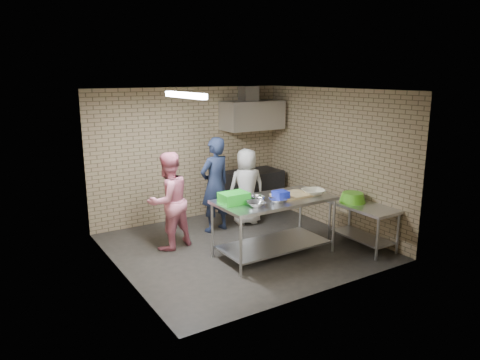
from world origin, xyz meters
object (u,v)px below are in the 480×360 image
(green_basin, at_px, (353,197))
(man_navy, at_px, (215,185))
(side_counter, at_px, (362,226))
(bottle_green, at_px, (265,118))
(bottle_red, at_px, (249,118))
(blue_tub, at_px, (281,195))
(prep_table, at_px, (274,227))
(stove, at_px, (253,191))
(woman_white, at_px, (246,187))
(woman_pink, at_px, (168,201))
(green_crate, at_px, (234,198))

(green_basin, distance_m, man_navy, 2.53)
(side_counter, bearing_deg, bottle_green, 90.00)
(green_basin, relative_size, bottle_red, 2.56)
(side_counter, relative_size, green_basin, 2.61)
(blue_tub, xyz_separation_m, green_basin, (1.45, -0.17, -0.21))
(prep_table, relative_size, bottle_red, 10.80)
(prep_table, distance_m, stove, 2.47)
(bottle_red, relative_size, man_navy, 0.10)
(woman_white, bearing_deg, woman_pink, 23.84)
(green_crate, relative_size, man_navy, 0.24)
(man_navy, height_order, woman_white, man_navy)
(woman_white, bearing_deg, blue_tub, 87.16)
(bottle_red, height_order, man_navy, bottle_red)
(stove, relative_size, blue_tub, 5.56)
(bottle_green, relative_size, woman_pink, 0.09)
(green_crate, distance_m, woman_pink, 1.29)
(blue_tub, xyz_separation_m, bottle_green, (1.47, 2.57, 0.97))
(green_basin, height_order, bottle_red, bottle_red)
(prep_table, relative_size, woman_white, 1.27)
(bottle_green, bearing_deg, stove, -151.93)
(prep_table, xyz_separation_m, bottle_red, (1.12, 2.47, 1.54))
(green_crate, height_order, green_basin, green_crate)
(green_basin, height_order, woman_pink, woman_pink)
(green_basin, xyz_separation_m, man_navy, (-1.75, 1.83, 0.07))
(prep_table, bearing_deg, green_crate, 170.27)
(blue_tub, bearing_deg, side_counter, -16.07)
(green_crate, xyz_separation_m, bottle_green, (2.22, 2.35, 0.96))
(bottle_green, bearing_deg, green_crate, -133.46)
(blue_tub, height_order, green_basin, blue_tub)
(green_basin, distance_m, woman_pink, 3.21)
(prep_table, bearing_deg, green_basin, -10.34)
(prep_table, distance_m, woman_pink, 1.84)
(green_crate, relative_size, bottle_green, 2.88)
(side_counter, height_order, blue_tub, blue_tub)
(green_crate, bearing_deg, woman_white, 51.16)
(stove, xyz_separation_m, man_navy, (-1.32, -0.67, 0.46))
(green_basin, bearing_deg, bottle_red, 97.90)
(side_counter, distance_m, stove, 2.79)
(green_crate, bearing_deg, man_navy, 72.40)
(prep_table, height_order, woman_pink, woman_pink)
(prep_table, relative_size, green_crate, 4.50)
(side_counter, distance_m, bottle_red, 3.44)
(blue_tub, height_order, bottle_green, bottle_green)
(blue_tub, bearing_deg, green_crate, 163.65)
(blue_tub, distance_m, woman_white, 1.78)
(stove, bearing_deg, bottle_red, 78.23)
(green_crate, height_order, bottle_red, bottle_red)
(side_counter, height_order, bottle_red, bottle_red)
(green_basin, height_order, man_navy, man_navy)
(stove, xyz_separation_m, green_basin, (0.43, -2.50, 0.38))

